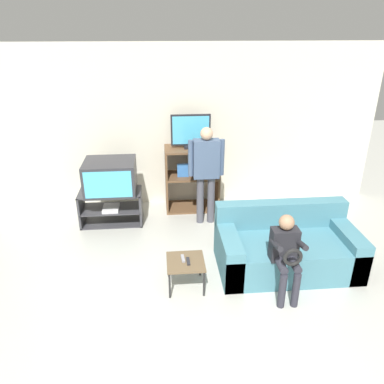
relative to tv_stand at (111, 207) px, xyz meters
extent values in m
plane|color=#B7B7AD|center=(1.17, -2.95, -0.26)|extent=(18.00, 18.00, 0.00)
cube|color=silver|center=(1.17, 0.71, 1.04)|extent=(6.40, 0.06, 2.60)
cube|color=#38383D|center=(0.00, 0.00, -0.25)|extent=(0.94, 0.45, 0.02)
cube|color=#38383D|center=(0.00, 0.00, -0.02)|extent=(0.90, 0.45, 0.02)
cube|color=#38383D|center=(0.00, 0.00, 0.26)|extent=(0.94, 0.45, 0.02)
cube|color=#38383D|center=(-0.45, 0.00, 0.00)|extent=(0.03, 0.45, 0.52)
cube|color=#38383D|center=(0.45, 0.00, 0.00)|extent=(0.03, 0.45, 0.52)
cube|color=silver|center=(0.00, -0.05, 0.01)|extent=(0.24, 0.28, 0.05)
cube|color=#2D2D33|center=(0.03, 0.02, 0.50)|extent=(0.75, 0.63, 0.48)
cube|color=#4CB7E0|center=(0.03, -0.30, 0.50)|extent=(0.67, 0.01, 0.40)
cube|color=brown|center=(0.86, 0.40, 0.27)|extent=(0.03, 0.48, 1.05)
cube|color=brown|center=(1.70, 0.40, 0.27)|extent=(0.03, 0.48, 1.05)
cube|color=brown|center=(1.28, 0.40, -0.24)|extent=(0.80, 0.48, 0.03)
cube|color=brown|center=(1.28, 0.40, 0.32)|extent=(0.80, 0.48, 0.03)
cube|color=brown|center=(1.28, 0.40, 0.78)|extent=(0.80, 0.48, 0.03)
cube|color=#3870B7|center=(1.13, 0.33, 0.45)|extent=(0.18, 0.04, 0.22)
cube|color=black|center=(1.26, 0.42, 0.81)|extent=(0.22, 0.20, 0.04)
cube|color=black|center=(1.26, 0.42, 1.08)|extent=(0.62, 0.04, 0.49)
cube|color=#4CB7E0|center=(1.26, 0.40, 1.08)|extent=(0.57, 0.01, 0.44)
cube|color=brown|center=(1.02, -1.65, 0.08)|extent=(0.43, 0.43, 0.02)
cylinder|color=black|center=(0.83, -1.85, -0.09)|extent=(0.02, 0.02, 0.33)
cylinder|color=black|center=(1.22, -1.85, -0.09)|extent=(0.02, 0.02, 0.33)
cylinder|color=black|center=(0.83, -1.46, -0.09)|extent=(0.02, 0.02, 0.33)
cylinder|color=black|center=(1.22, -1.46, -0.09)|extent=(0.02, 0.02, 0.33)
cube|color=#232328|center=(1.05, -1.67, 0.10)|extent=(0.04, 0.14, 0.02)
cube|color=gray|center=(1.00, -1.61, 0.10)|extent=(0.04, 0.15, 0.02)
cube|color=teal|center=(2.31, -1.40, -0.05)|extent=(1.70, 0.91, 0.42)
cube|color=teal|center=(2.31, -1.04, 0.33)|extent=(1.70, 0.20, 0.34)
cube|color=teal|center=(1.57, -1.40, 0.01)|extent=(0.22, 0.91, 0.54)
cube|color=teal|center=(3.05, -1.40, 0.01)|extent=(0.22, 0.91, 0.54)
cylinder|color=#4C4C56|center=(1.36, -0.11, 0.12)|extent=(0.11, 0.11, 0.76)
cylinder|color=#4C4C56|center=(1.53, -0.11, 0.12)|extent=(0.11, 0.11, 0.76)
cube|color=#475B7A|center=(1.44, -0.11, 0.78)|extent=(0.38, 0.20, 0.57)
cylinder|color=#475B7A|center=(1.22, -0.11, 0.80)|extent=(0.08, 0.08, 0.54)
cylinder|color=#475B7A|center=(1.67, -0.11, 0.80)|extent=(0.08, 0.08, 0.54)
sphere|color=#DBAD89|center=(1.44, -0.11, 1.16)|extent=(0.18, 0.18, 0.18)
cylinder|color=#2D2D38|center=(2.04, -2.10, -0.05)|extent=(0.08, 0.08, 0.42)
cylinder|color=#2D2D38|center=(2.19, -2.10, -0.05)|extent=(0.08, 0.08, 0.42)
cylinder|color=#2D2D38|center=(2.04, -1.95, 0.20)|extent=(0.09, 0.30, 0.09)
cylinder|color=#2D2D38|center=(2.19, -1.95, 0.20)|extent=(0.09, 0.30, 0.09)
cube|color=#232328|center=(2.11, -1.80, 0.35)|extent=(0.30, 0.17, 0.38)
cylinder|color=#232328|center=(1.98, -1.92, 0.43)|extent=(0.06, 0.31, 0.14)
cylinder|color=#232328|center=(2.25, -1.92, 0.43)|extent=(0.06, 0.31, 0.14)
sphere|color=#A37A5B|center=(2.11, -1.80, 0.63)|extent=(0.17, 0.17, 0.17)
torus|color=black|center=(2.11, -2.08, 0.37)|extent=(0.21, 0.04, 0.21)
camera|label=1|loc=(0.78, -5.23, 2.59)|focal=35.00mm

